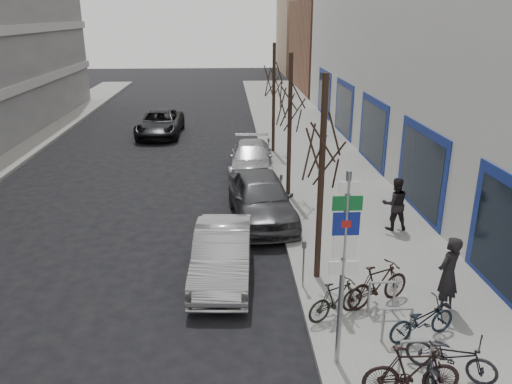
{
  "coord_description": "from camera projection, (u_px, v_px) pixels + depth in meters",
  "views": [
    {
      "loc": [
        0.28,
        -8.24,
        6.79
      ],
      "look_at": [
        1.06,
        5.12,
        2.0
      ],
      "focal_mm": 35.0,
      "sensor_mm": 36.0,
      "label": 1
    }
  ],
  "objects": [
    {
      "name": "ground",
      "position": [
        218.0,
        372.0,
        10.02
      ],
      "size": [
        120.0,
        120.0,
        0.0
      ],
      "primitive_type": "plane",
      "color": "black",
      "rests_on": "ground"
    },
    {
      "name": "sidewalk_east",
      "position": [
        336.0,
        195.0,
        19.64
      ],
      "size": [
        5.0,
        70.0,
        0.15
      ],
      "primitive_type": "cube",
      "color": "slate",
      "rests_on": "ground"
    },
    {
      "name": "brick_building_far",
      "position": [
        361.0,
        45.0,
        46.98
      ],
      "size": [
        12.0,
        14.0,
        8.0
      ],
      "primitive_type": "cube",
      "color": "brown",
      "rests_on": "ground"
    },
    {
      "name": "tan_building_far",
      "position": [
        334.0,
        34.0,
        60.94
      ],
      "size": [
        13.0,
        12.0,
        9.0
      ],
      "primitive_type": "cube",
      "color": "#937A5B",
      "rests_on": "ground"
    },
    {
      "name": "highway_sign_pole",
      "position": [
        343.0,
        260.0,
        9.31
      ],
      "size": [
        0.55,
        0.1,
        4.2
      ],
      "color": "gray",
      "rests_on": "ground"
    },
    {
      "name": "bike_rack",
      "position": [
        397.0,
        321.0,
        10.57
      ],
      "size": [
        0.66,
        2.26,
        0.83
      ],
      "color": "gray",
      "rests_on": "sidewalk_east"
    },
    {
      "name": "tree_near",
      "position": [
        323.0,
        132.0,
        12.07
      ],
      "size": [
        1.8,
        1.8,
        5.5
      ],
      "color": "black",
      "rests_on": "ground"
    },
    {
      "name": "tree_mid",
      "position": [
        290.0,
        92.0,
        18.18
      ],
      "size": [
        1.8,
        1.8,
        5.5
      ],
      "color": "black",
      "rests_on": "ground"
    },
    {
      "name": "tree_far",
      "position": [
        274.0,
        72.0,
        24.29
      ],
      "size": [
        1.8,
        1.8,
        5.5
      ],
      "color": "black",
      "rests_on": "ground"
    },
    {
      "name": "meter_front",
      "position": [
        304.0,
        259.0,
        12.65
      ],
      "size": [
        0.1,
        0.08,
        1.27
      ],
      "color": "gray",
      "rests_on": "sidewalk_east"
    },
    {
      "name": "meter_mid",
      "position": [
        281.0,
        188.0,
        17.82
      ],
      "size": [
        0.1,
        0.08,
        1.27
      ],
      "color": "gray",
      "rests_on": "sidewalk_east"
    },
    {
      "name": "meter_back",
      "position": [
        268.0,
        149.0,
        22.99
      ],
      "size": [
        0.1,
        0.08,
        1.27
      ],
      "color": "gray",
      "rests_on": "sidewalk_east"
    },
    {
      "name": "bike_near_right",
      "position": [
        412.0,
        371.0,
        9.0
      ],
      "size": [
        1.84,
        0.58,
        1.11
      ],
      "primitive_type": "imported",
      "rotation": [
        0.0,
        0.0,
        1.55
      ],
      "color": "black",
      "rests_on": "sidewalk_east"
    },
    {
      "name": "bike_mid_curb",
      "position": [
        422.0,
        317.0,
        10.69
      ],
      "size": [
        1.74,
        1.02,
        1.02
      ],
      "primitive_type": "imported",
      "rotation": [
        0.0,
        0.0,
        1.9
      ],
      "color": "black",
      "rests_on": "sidewalk_east"
    },
    {
      "name": "bike_mid_inner",
      "position": [
        337.0,
        299.0,
        11.43
      ],
      "size": [
        1.63,
        1.14,
        0.96
      ],
      "primitive_type": "imported",
      "rotation": [
        0.0,
        0.0,
        2.04
      ],
      "color": "black",
      "rests_on": "sidewalk_east"
    },
    {
      "name": "bike_far_curb",
      "position": [
        452.0,
        352.0,
        9.57
      ],
      "size": [
        1.73,
        1.36,
        1.05
      ],
      "primitive_type": "imported",
      "rotation": [
        0.0,
        0.0,
        1.0
      ],
      "color": "black",
      "rests_on": "sidewalk_east"
    },
    {
      "name": "bike_far_inner",
      "position": [
        378.0,
        284.0,
        11.91
      ],
      "size": [
        1.89,
        1.26,
        1.11
      ],
      "primitive_type": "imported",
      "rotation": [
        0.0,
        0.0,
        2.0
      ],
      "color": "black",
      "rests_on": "sidewalk_east"
    },
    {
      "name": "parked_car_front",
      "position": [
        222.0,
        254.0,
        13.42
      ],
      "size": [
        1.73,
        4.34,
        1.4
      ],
      "primitive_type": "imported",
      "rotation": [
        0.0,
        0.0,
        -0.06
      ],
      "color": "#A4A5A9",
      "rests_on": "ground"
    },
    {
      "name": "parked_car_mid",
      "position": [
        261.0,
        198.0,
        17.15
      ],
      "size": [
        2.48,
        5.07,
        1.66
      ],
      "primitive_type": "imported",
      "rotation": [
        0.0,
        0.0,
        0.11
      ],
      "color": "#434447",
      "rests_on": "ground"
    },
    {
      "name": "parked_car_back",
      "position": [
        251.0,
        158.0,
        22.38
      ],
      "size": [
        2.19,
        4.77,
        1.35
      ],
      "primitive_type": "imported",
      "rotation": [
        0.0,
        0.0,
        -0.07
      ],
      "color": "#9A9A9E",
      "rests_on": "ground"
    },
    {
      "name": "lane_car",
      "position": [
        160.0,
        123.0,
        29.35
      ],
      "size": [
        2.54,
        5.29,
        1.45
      ],
      "primitive_type": "imported",
      "rotation": [
        0.0,
        0.0,
        -0.03
      ],
      "color": "black",
      "rests_on": "ground"
    },
    {
      "name": "pedestrian_near",
      "position": [
        448.0,
        274.0,
        11.56
      ],
      "size": [
        0.82,
        0.76,
        1.89
      ],
      "primitive_type": "imported",
      "rotation": [
        0.0,
        0.0,
        3.74
      ],
      "color": "black",
      "rests_on": "sidewalk_east"
    },
    {
      "name": "pedestrian_far",
      "position": [
        395.0,
        203.0,
        16.05
      ],
      "size": [
        0.66,
        0.45,
        1.78
      ],
      "primitive_type": "imported",
      "rotation": [
        0.0,
        0.0,
        3.14
      ],
      "color": "black",
      "rests_on": "sidewalk_east"
    }
  ]
}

